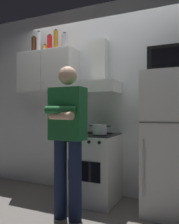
{
  "coord_description": "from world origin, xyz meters",
  "views": [
    {
      "loc": [
        1.14,
        -2.53,
        1.14
      ],
      "look_at": [
        0.0,
        0.0,
        1.15
      ],
      "focal_mm": 37.34,
      "sensor_mm": 36.0,
      "label": 1
    }
  ],
  "objects": [
    {
      "name": "bottle_rum_dark",
      "position": [
        -1.12,
        0.39,
        2.18
      ],
      "size": [
        0.08,
        0.08,
        0.28
      ],
      "color": "#47230F",
      "rests_on": "upper_cabinet"
    },
    {
      "name": "back_wall_tiled",
      "position": [
        0.0,
        0.6,
        1.35
      ],
      "size": [
        4.8,
        0.1,
        2.7
      ],
      "primitive_type": "cube",
      "color": "white",
      "rests_on": "ground_plane"
    },
    {
      "name": "person_standing",
      "position": [
        -0.1,
        -0.36,
        0.9
      ],
      "size": [
        0.38,
        0.33,
        1.64
      ],
      "color": "#192342",
      "rests_on": "ground_plane"
    },
    {
      "name": "ground_plane",
      "position": [
        0.0,
        0.0,
        0.0
      ],
      "size": [
        7.0,
        7.0,
        0.0
      ],
      "primitive_type": "plane",
      "color": "slate"
    },
    {
      "name": "bottle_vodka_clear",
      "position": [
        -1.02,
        0.38,
        2.21
      ],
      "size": [
        0.07,
        0.07,
        0.34
      ],
      "color": "silver",
      "rests_on": "upper_cabinet"
    },
    {
      "name": "bottle_soda_red",
      "position": [
        -0.83,
        0.39,
        2.17
      ],
      "size": [
        0.08,
        0.08,
        0.26
      ],
      "color": "red",
      "rests_on": "upper_cabinet"
    },
    {
      "name": "bottle_canister_steel",
      "position": [
        -0.55,
        0.35,
        2.16
      ],
      "size": [
        0.09,
        0.09,
        0.24
      ],
      "color": "#B2B5BA",
      "rests_on": "upper_cabinet"
    },
    {
      "name": "microwave",
      "position": [
        0.9,
        0.27,
        1.74
      ],
      "size": [
        0.48,
        0.37,
        0.28
      ],
      "color": "black",
      "rests_on": "refrigerator"
    },
    {
      "name": "bottle_spice_jar",
      "position": [
        -0.92,
        0.4,
        2.11
      ],
      "size": [
        0.06,
        0.06,
        0.13
      ],
      "color": "gold",
      "rests_on": "upper_cabinet"
    },
    {
      "name": "range_hood",
      "position": [
        -0.05,
        0.38,
        1.6
      ],
      "size": [
        0.6,
        0.44,
        0.75
      ],
      "color": "white"
    },
    {
      "name": "bottle_liquor_amber",
      "position": [
        -0.69,
        0.35,
        2.19
      ],
      "size": [
        0.07,
        0.07,
        0.3
      ],
      "color": "#B7721E",
      "rests_on": "upper_cabinet"
    },
    {
      "name": "stove_oven",
      "position": [
        -0.05,
        0.25,
        0.43
      ],
      "size": [
        0.6,
        0.62,
        0.87
      ],
      "color": "white",
      "rests_on": "ground_plane"
    },
    {
      "name": "cooking_pot",
      "position": [
        0.08,
        0.13,
        0.94
      ],
      "size": [
        0.28,
        0.18,
        0.12
      ],
      "color": "#B7BABF",
      "rests_on": "stove_oven"
    },
    {
      "name": "refrigerator",
      "position": [
        0.9,
        0.25,
        0.8
      ],
      "size": [
        0.6,
        0.62,
        1.6
      ],
      "color": "silver",
      "rests_on": "ground_plane"
    },
    {
      "name": "upper_cabinet",
      "position": [
        -0.85,
        0.37,
        1.75
      ],
      "size": [
        0.9,
        0.37,
        0.6
      ],
      "color": "silver"
    }
  ]
}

